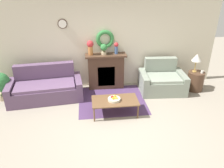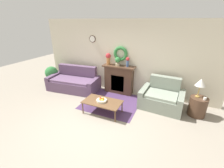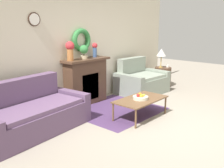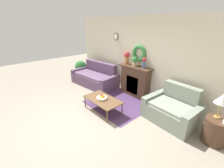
% 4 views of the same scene
% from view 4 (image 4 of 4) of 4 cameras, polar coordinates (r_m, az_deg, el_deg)
% --- Properties ---
extents(ground_plane, '(16.00, 16.00, 0.00)m').
position_cam_4_polar(ground_plane, '(4.27, -11.55, -13.52)').
color(ground_plane, gray).
extents(floor_rug, '(1.85, 1.73, 0.01)m').
position_cam_4_polar(floor_rug, '(5.00, 2.76, -7.24)').
color(floor_rug, '#4C335B').
rests_on(floor_rug, ground_plane).
extents(wall_back, '(6.80, 0.18, 2.70)m').
position_cam_4_polar(wall_back, '(5.27, 11.38, 9.72)').
color(wall_back, beige).
rests_on(wall_back, ground_plane).
extents(fireplace, '(1.22, 0.41, 1.09)m').
position_cam_4_polar(fireplace, '(5.38, 8.77, 1.22)').
color(fireplace, '#4C3323').
rests_on(fireplace, ground_plane).
extents(couch_left, '(2.10, 1.16, 0.93)m').
position_cam_4_polar(couch_left, '(6.39, -6.40, 2.50)').
color(couch_left, '#604766').
rests_on(couch_left, ground_plane).
extents(loveseat_right, '(1.37, 1.06, 0.94)m').
position_cam_4_polar(loveseat_right, '(4.36, 22.04, -8.93)').
color(loveseat_right, gray).
rests_on(loveseat_right, ground_plane).
extents(coffee_table, '(1.15, 0.63, 0.40)m').
position_cam_4_polar(coffee_table, '(4.42, -3.58, -6.09)').
color(coffee_table, brown).
rests_on(coffee_table, ground_plane).
extents(fruit_bowl, '(0.31, 0.31, 0.12)m').
position_cam_4_polar(fruit_bowl, '(4.40, -3.87, -5.21)').
color(fruit_bowl, beige).
rests_on(fruit_bowl, coffee_table).
extents(side_table_by_loveseat, '(0.49, 0.49, 0.58)m').
position_cam_4_polar(side_table_by_loveseat, '(4.08, 34.75, -14.48)').
color(side_table_by_loveseat, '#4C3323').
rests_on(side_table_by_loveseat, ground_plane).
extents(table_lamp, '(0.28, 0.28, 0.56)m').
position_cam_4_polar(table_lamp, '(3.79, 36.48, -4.71)').
color(table_lamp, '#B28E42').
rests_on(table_lamp, side_table_by_loveseat).
extents(vase_on_mantel_left, '(0.20, 0.20, 0.42)m').
position_cam_4_polar(vase_on_mantel_left, '(5.44, 5.65, 10.26)').
color(vase_on_mantel_left, '#AD6B38').
rests_on(vase_on_mantel_left, fireplace).
extents(vase_on_mantel_right, '(0.13, 0.13, 0.35)m').
position_cam_4_polar(vase_on_mantel_right, '(4.98, 12.13, 8.21)').
color(vase_on_mantel_right, '#3D5684').
rests_on(vase_on_mantel_right, fireplace).
extents(potted_plant_on_mantel, '(0.20, 0.20, 0.32)m').
position_cam_4_polar(potted_plant_on_mantel, '(5.19, 8.67, 8.82)').
color(potted_plant_on_mantel, tan).
rests_on(potted_plant_on_mantel, fireplace).
extents(potted_plant_floor_by_couch, '(0.54, 0.54, 0.81)m').
position_cam_4_polar(potted_plant_floor_by_couch, '(7.34, -11.82, 6.34)').
color(potted_plant_floor_by_couch, tan).
rests_on(potted_plant_floor_by_couch, ground_plane).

